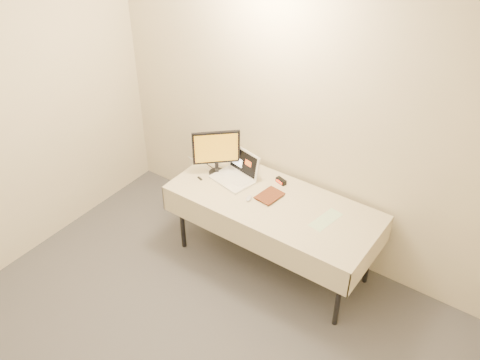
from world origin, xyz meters
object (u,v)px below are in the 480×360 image
Objects in this scene: table at (274,207)px; monitor at (216,150)px; book at (262,182)px; laptop at (237,172)px.

monitor reaches higher than table.
monitor is at bearing -173.26° from book.
book is at bearing 164.91° from table.
monitor reaches higher than book.
book is (0.31, -0.06, 0.05)m from laptop.
table is at bearing -0.31° from laptop.
laptop reaches higher than table.
monitor is (-0.20, -0.05, 0.20)m from laptop.
laptop is 1.81× the size of book.
table is 0.73m from monitor.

